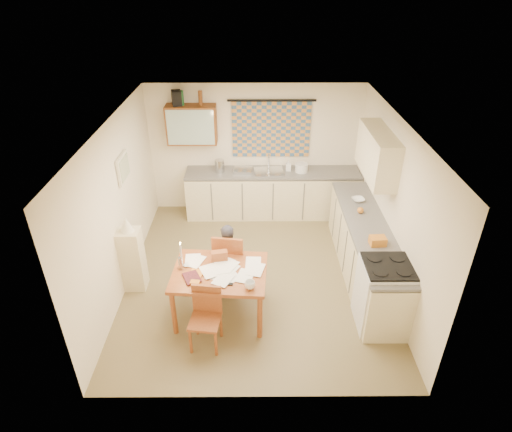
{
  "coord_description": "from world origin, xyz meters",
  "views": [
    {
      "loc": [
        -0.03,
        -5.44,
        4.31
      ],
      "look_at": [
        0.01,
        0.2,
        0.98
      ],
      "focal_mm": 30.0,
      "sensor_mm": 36.0,
      "label": 1
    }
  ],
  "objects_px": {
    "dining_table": "(221,292)",
    "chair_far": "(231,270)",
    "counter_back": "(272,194)",
    "counter_right": "(365,251)",
    "stove": "(383,295)",
    "shelf_stand": "(133,259)",
    "person": "(228,257)"
  },
  "relations": [
    {
      "from": "counter_right",
      "to": "dining_table",
      "type": "relative_size",
      "value": 2.24
    },
    {
      "from": "counter_right",
      "to": "dining_table",
      "type": "height_order",
      "value": "counter_right"
    },
    {
      "from": "stove",
      "to": "chair_far",
      "type": "relative_size",
      "value": 0.99
    },
    {
      "from": "dining_table",
      "to": "chair_far",
      "type": "relative_size",
      "value": 1.32
    },
    {
      "from": "chair_far",
      "to": "person",
      "type": "distance_m",
      "value": 0.25
    },
    {
      "from": "counter_right",
      "to": "dining_table",
      "type": "distance_m",
      "value": 2.36
    },
    {
      "from": "counter_right",
      "to": "dining_table",
      "type": "bearing_deg",
      "value": -158.12
    },
    {
      "from": "stove",
      "to": "shelf_stand",
      "type": "xyz_separation_m",
      "value": [
        -3.54,
        0.79,
        0.01
      ]
    },
    {
      "from": "chair_far",
      "to": "person",
      "type": "height_order",
      "value": "person"
    },
    {
      "from": "dining_table",
      "to": "chair_far",
      "type": "distance_m",
      "value": 0.61
    },
    {
      "from": "stove",
      "to": "shelf_stand",
      "type": "height_order",
      "value": "shelf_stand"
    },
    {
      "from": "counter_right",
      "to": "person",
      "type": "relative_size",
      "value": 2.63
    },
    {
      "from": "chair_far",
      "to": "shelf_stand",
      "type": "height_order",
      "value": "shelf_stand"
    },
    {
      "from": "counter_right",
      "to": "stove",
      "type": "relative_size",
      "value": 2.99
    },
    {
      "from": "counter_back",
      "to": "counter_right",
      "type": "xyz_separation_m",
      "value": [
        1.37,
        -1.93,
        -0.0
      ]
    },
    {
      "from": "counter_back",
      "to": "person",
      "type": "height_order",
      "value": "person"
    },
    {
      "from": "chair_far",
      "to": "dining_table",
      "type": "bearing_deg",
      "value": 88.14
    },
    {
      "from": "chair_far",
      "to": "shelf_stand",
      "type": "relative_size",
      "value": 0.99
    },
    {
      "from": "counter_back",
      "to": "chair_far",
      "type": "distance_m",
      "value": 2.34
    },
    {
      "from": "chair_far",
      "to": "person",
      "type": "bearing_deg",
      "value": 43.41
    },
    {
      "from": "counter_right",
      "to": "person",
      "type": "bearing_deg",
      "value": -171.67
    },
    {
      "from": "shelf_stand",
      "to": "chair_far",
      "type": "bearing_deg",
      "value": -0.12
    },
    {
      "from": "person",
      "to": "shelf_stand",
      "type": "xyz_separation_m",
      "value": [
        -1.43,
        0.03,
        -0.05
      ]
    },
    {
      "from": "counter_back",
      "to": "shelf_stand",
      "type": "distance_m",
      "value": 3.11
    },
    {
      "from": "person",
      "to": "shelf_stand",
      "type": "bearing_deg",
      "value": 7.59
    },
    {
      "from": "chair_far",
      "to": "counter_back",
      "type": "bearing_deg",
      "value": -98.8
    },
    {
      "from": "counter_right",
      "to": "stove",
      "type": "distance_m",
      "value": 1.08
    },
    {
      "from": "dining_table",
      "to": "shelf_stand",
      "type": "xyz_separation_m",
      "value": [
        -1.35,
        0.6,
        0.13
      ]
    },
    {
      "from": "counter_right",
      "to": "shelf_stand",
      "type": "xyz_separation_m",
      "value": [
        -3.54,
        -0.28,
        0.05
      ]
    },
    {
      "from": "counter_back",
      "to": "dining_table",
      "type": "xyz_separation_m",
      "value": [
        -0.83,
        -2.81,
        -0.07
      ]
    },
    {
      "from": "shelf_stand",
      "to": "counter_back",
      "type": "bearing_deg",
      "value": 45.55
    },
    {
      "from": "counter_back",
      "to": "chair_far",
      "type": "height_order",
      "value": "chair_far"
    }
  ]
}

